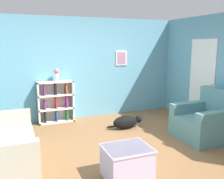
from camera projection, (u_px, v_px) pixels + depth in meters
name	position (u px, v px, depth m)	size (l,w,h in m)	color
ground_plane	(120.00, 148.00, 4.71)	(14.00, 14.00, 0.00)	brown
wall_back	(86.00, 68.00, 6.53)	(5.60, 0.13, 2.60)	#609EB7
couch	(2.00, 146.00, 4.02)	(0.91, 1.86, 0.82)	#B7AD99
bookshelf	(56.00, 102.00, 6.19)	(0.87, 0.28, 1.04)	silver
recliner_chair	(205.00, 122.00, 5.13)	(0.99, 0.98, 1.01)	slate
coffee_table	(127.00, 162.00, 3.62)	(0.67, 0.57, 0.47)	#BCB2D1
dog	(126.00, 122.00, 5.75)	(0.87, 0.28, 0.31)	black
vase	(57.00, 74.00, 6.06)	(0.13, 0.13, 0.31)	silver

